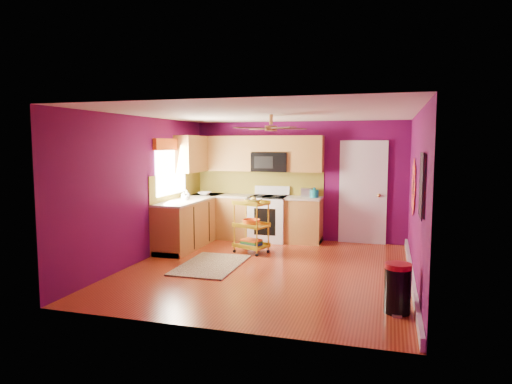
% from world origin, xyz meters
% --- Properties ---
extents(ground, '(5.00, 5.00, 0.00)m').
position_xyz_m(ground, '(0.00, 0.00, 0.00)').
color(ground, maroon).
rests_on(ground, ground).
extents(room_envelope, '(4.54, 5.04, 2.52)m').
position_xyz_m(room_envelope, '(0.03, 0.00, 1.63)').
color(room_envelope, '#5B0A49').
rests_on(room_envelope, ground).
extents(lower_cabinets, '(2.81, 2.31, 0.94)m').
position_xyz_m(lower_cabinets, '(-1.35, 1.82, 0.43)').
color(lower_cabinets, '#946228').
rests_on(lower_cabinets, ground).
extents(electric_range, '(0.76, 0.66, 1.13)m').
position_xyz_m(electric_range, '(-0.55, 2.17, 0.48)').
color(electric_range, white).
rests_on(electric_range, ground).
extents(upper_cabinetry, '(2.80, 2.30, 1.26)m').
position_xyz_m(upper_cabinetry, '(-1.24, 2.17, 1.80)').
color(upper_cabinetry, '#946228').
rests_on(upper_cabinetry, ground).
extents(left_window, '(0.08, 1.35, 1.08)m').
position_xyz_m(left_window, '(-2.22, 1.05, 1.74)').
color(left_window, white).
rests_on(left_window, ground).
extents(panel_door, '(0.95, 0.11, 2.15)m').
position_xyz_m(panel_door, '(1.35, 2.47, 1.02)').
color(panel_door, white).
rests_on(panel_door, ground).
extents(right_wall_art, '(0.04, 2.74, 1.04)m').
position_xyz_m(right_wall_art, '(2.23, -0.34, 1.44)').
color(right_wall_art, black).
rests_on(right_wall_art, ground).
extents(ceiling_fan, '(1.01, 1.01, 0.26)m').
position_xyz_m(ceiling_fan, '(0.00, 0.20, 2.29)').
color(ceiling_fan, '#BF8C3F').
rests_on(ceiling_fan, ground).
extents(shag_rug, '(0.95, 1.55, 0.02)m').
position_xyz_m(shag_rug, '(-0.97, -0.05, 0.01)').
color(shag_rug, '#332111').
rests_on(shag_rug, ground).
extents(rolling_cart, '(0.70, 0.60, 1.06)m').
position_xyz_m(rolling_cart, '(-0.58, 1.01, 0.55)').
color(rolling_cart, yellow).
rests_on(rolling_cart, ground).
extents(trash_can, '(0.35, 0.37, 0.61)m').
position_xyz_m(trash_can, '(1.99, -1.41, 0.30)').
color(trash_can, black).
rests_on(trash_can, ground).
extents(teal_kettle, '(0.18, 0.18, 0.21)m').
position_xyz_m(teal_kettle, '(0.40, 2.19, 1.02)').
color(teal_kettle, '#117986').
rests_on(teal_kettle, lower_cabinets).
extents(toaster, '(0.22, 0.15, 0.18)m').
position_xyz_m(toaster, '(0.22, 2.32, 1.03)').
color(toaster, beige).
rests_on(toaster, lower_cabinets).
extents(soap_bottle_a, '(0.08, 0.08, 0.17)m').
position_xyz_m(soap_bottle_a, '(-2.02, 1.16, 1.03)').
color(soap_bottle_a, '#EA3F72').
rests_on(soap_bottle_a, lower_cabinets).
extents(soap_bottle_b, '(0.14, 0.14, 0.18)m').
position_xyz_m(soap_bottle_b, '(-2.00, 1.26, 1.03)').
color(soap_bottle_b, white).
rests_on(soap_bottle_b, lower_cabinets).
extents(counter_dish, '(0.28, 0.28, 0.07)m').
position_xyz_m(counter_dish, '(-1.92, 2.00, 0.97)').
color(counter_dish, white).
rests_on(counter_dish, lower_cabinets).
extents(counter_cup, '(0.12, 0.12, 0.09)m').
position_xyz_m(counter_cup, '(-1.93, 1.08, 0.99)').
color(counter_cup, white).
rests_on(counter_cup, lower_cabinets).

